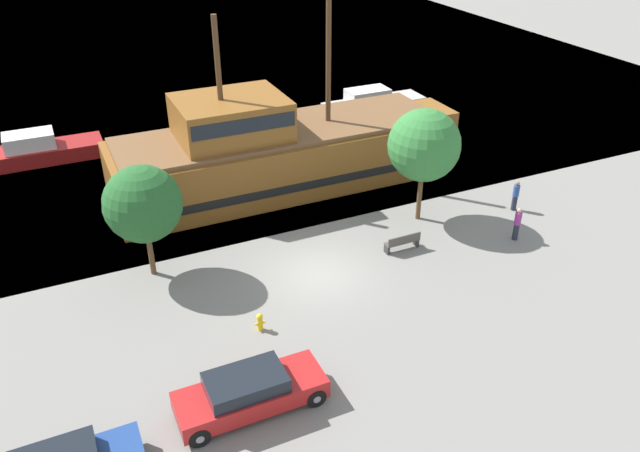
{
  "coord_description": "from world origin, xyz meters",
  "views": [
    {
      "loc": [
        -9.45,
        -20.61,
        15.7
      ],
      "look_at": [
        0.97,
        2.0,
        1.2
      ],
      "focal_mm": 35.0,
      "sensor_mm": 36.0,
      "label": 1
    }
  ],
  "objects_px": {
    "pirate_ship": "(279,151)",
    "moored_boat_outer": "(373,105)",
    "pedestrian_walking_near": "(517,224)",
    "pedestrian_walking_far": "(515,196)",
    "parked_car_curb_front": "(250,392)",
    "bench_promenade_east": "(403,242)",
    "fire_hydrant": "(260,321)",
    "moored_boat_dockside": "(39,150)"
  },
  "relations": [
    {
      "from": "pirate_ship",
      "to": "moored_boat_outer",
      "type": "height_order",
      "value": "pirate_ship"
    },
    {
      "from": "fire_hydrant",
      "to": "pedestrian_walking_near",
      "type": "height_order",
      "value": "pedestrian_walking_near"
    },
    {
      "from": "pirate_ship",
      "to": "moored_boat_dockside",
      "type": "height_order",
      "value": "pirate_ship"
    },
    {
      "from": "moored_boat_dockside",
      "to": "fire_hydrant",
      "type": "relative_size",
      "value": 9.33
    },
    {
      "from": "parked_car_curb_front",
      "to": "fire_hydrant",
      "type": "bearing_deg",
      "value": 65.52
    },
    {
      "from": "moored_boat_outer",
      "to": "parked_car_curb_front",
      "type": "height_order",
      "value": "moored_boat_outer"
    },
    {
      "from": "parked_car_curb_front",
      "to": "pedestrian_walking_near",
      "type": "height_order",
      "value": "pedestrian_walking_near"
    },
    {
      "from": "moored_boat_outer",
      "to": "fire_hydrant",
      "type": "xyz_separation_m",
      "value": [
        -15.59,
        -19.25,
        -0.33
      ]
    },
    {
      "from": "pirate_ship",
      "to": "parked_car_curb_front",
      "type": "xyz_separation_m",
      "value": [
        -7.05,
        -15.19,
        -1.29
      ]
    },
    {
      "from": "pirate_ship",
      "to": "bench_promenade_east",
      "type": "relative_size",
      "value": 11.53
    },
    {
      "from": "pedestrian_walking_near",
      "to": "fire_hydrant",
      "type": "bearing_deg",
      "value": -174.77
    },
    {
      "from": "parked_car_curb_front",
      "to": "fire_hydrant",
      "type": "distance_m",
      "value": 4.06
    },
    {
      "from": "moored_boat_dockside",
      "to": "fire_hydrant",
      "type": "height_order",
      "value": "moored_boat_dockside"
    },
    {
      "from": "moored_boat_dockside",
      "to": "bench_promenade_east",
      "type": "height_order",
      "value": "moored_boat_dockside"
    },
    {
      "from": "pedestrian_walking_far",
      "to": "moored_boat_outer",
      "type": "bearing_deg",
      "value": 89.27
    },
    {
      "from": "moored_boat_dockside",
      "to": "moored_boat_outer",
      "type": "xyz_separation_m",
      "value": [
        22.26,
        -1.41,
        0.06
      ]
    },
    {
      "from": "moored_boat_dockside",
      "to": "bench_promenade_east",
      "type": "relative_size",
      "value": 4.15
    },
    {
      "from": "moored_boat_dockside",
      "to": "pedestrian_walking_far",
      "type": "height_order",
      "value": "moored_boat_dockside"
    },
    {
      "from": "bench_promenade_east",
      "to": "moored_boat_dockside",
      "type": "bearing_deg",
      "value": 129.25
    },
    {
      "from": "moored_boat_dockside",
      "to": "bench_promenade_east",
      "type": "xyz_separation_m",
      "value": [
        14.71,
        -18.0,
        -0.24
      ]
    },
    {
      "from": "pirate_ship",
      "to": "pedestrian_walking_far",
      "type": "distance_m",
      "value": 12.81
    },
    {
      "from": "moored_boat_dockside",
      "to": "pedestrian_walking_near",
      "type": "distance_m",
      "value": 28.0
    },
    {
      "from": "pedestrian_walking_far",
      "to": "bench_promenade_east",
      "type": "bearing_deg",
      "value": -172.54
    },
    {
      "from": "pedestrian_walking_near",
      "to": "pedestrian_walking_far",
      "type": "distance_m",
      "value": 3.06
    },
    {
      "from": "moored_boat_dockside",
      "to": "fire_hydrant",
      "type": "xyz_separation_m",
      "value": [
        6.67,
        -20.66,
        -0.27
      ]
    },
    {
      "from": "parked_car_curb_front",
      "to": "pedestrian_walking_far",
      "type": "height_order",
      "value": "pedestrian_walking_far"
    },
    {
      "from": "pedestrian_walking_near",
      "to": "pedestrian_walking_far",
      "type": "bearing_deg",
      "value": 51.38
    },
    {
      "from": "parked_car_curb_front",
      "to": "moored_boat_outer",
      "type": "bearing_deg",
      "value": 53.02
    },
    {
      "from": "moored_boat_outer",
      "to": "bench_promenade_east",
      "type": "xyz_separation_m",
      "value": [
        -7.55,
        -16.59,
        -0.3
      ]
    },
    {
      "from": "parked_car_curb_front",
      "to": "bench_promenade_east",
      "type": "xyz_separation_m",
      "value": [
        9.71,
        6.34,
        -0.3
      ]
    },
    {
      "from": "fire_hydrant",
      "to": "pedestrian_walking_far",
      "type": "bearing_deg",
      "value": 13.24
    },
    {
      "from": "parked_car_curb_front",
      "to": "bench_promenade_east",
      "type": "height_order",
      "value": "parked_car_curb_front"
    },
    {
      "from": "pirate_ship",
      "to": "pedestrian_walking_near",
      "type": "distance_m",
      "value": 13.15
    },
    {
      "from": "moored_boat_outer",
      "to": "pedestrian_walking_near",
      "type": "distance_m",
      "value": 18.14
    },
    {
      "from": "moored_boat_dockside",
      "to": "parked_car_curb_front",
      "type": "distance_m",
      "value": 24.85
    },
    {
      "from": "moored_boat_outer",
      "to": "parked_car_curb_front",
      "type": "relative_size",
      "value": 1.5
    },
    {
      "from": "pedestrian_walking_near",
      "to": "pirate_ship",
      "type": "bearing_deg",
      "value": 128.3
    },
    {
      "from": "pirate_ship",
      "to": "pedestrian_walking_near",
      "type": "xyz_separation_m",
      "value": [
        8.11,
        -10.27,
        -1.18
      ]
    },
    {
      "from": "moored_boat_dockside",
      "to": "moored_boat_outer",
      "type": "distance_m",
      "value": 22.31
    },
    {
      "from": "moored_boat_outer",
      "to": "pedestrian_walking_near",
      "type": "height_order",
      "value": "moored_boat_outer"
    },
    {
      "from": "bench_promenade_east",
      "to": "moored_boat_outer",
      "type": "bearing_deg",
      "value": 65.53
    },
    {
      "from": "moored_boat_dockside",
      "to": "pedestrian_walking_near",
      "type": "xyz_separation_m",
      "value": [
        20.16,
        -19.43,
        0.17
      ]
    }
  ]
}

